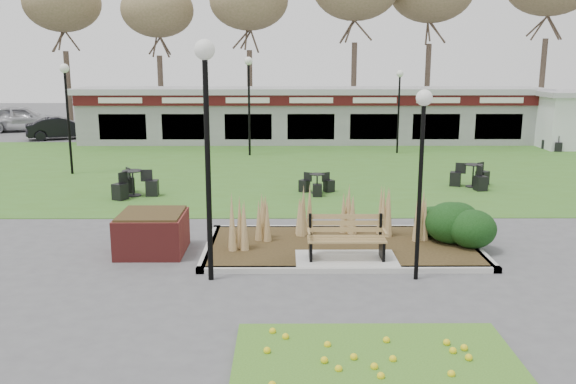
{
  "coord_description": "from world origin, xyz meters",
  "views": [
    {
      "loc": [
        -1.34,
        -12.52,
        4.39
      ],
      "look_at": [
        -1.26,
        2.0,
        1.21
      ],
      "focal_mm": 38.0,
      "sensor_mm": 36.0,
      "label": 1
    }
  ],
  "objects_px": {
    "car_black": "(61,128)",
    "bistro_set_a": "(317,187)",
    "lamp_post_near_left": "(206,108)",
    "park_bench": "(346,237)",
    "lamp_post_near_right": "(422,143)",
    "bistro_set_b": "(133,187)",
    "bistro_set_c": "(473,179)",
    "food_pavilion": "(310,115)",
    "lamp_post_far_right": "(399,93)",
    "lamp_post_far_left": "(66,94)",
    "brick_planter": "(152,232)",
    "lamp_post_mid_right": "(249,84)",
    "bistro_set_d": "(557,145)",
    "car_silver": "(21,118)"
  },
  "relations": [
    {
      "from": "food_pavilion",
      "to": "lamp_post_near_left",
      "type": "bearing_deg",
      "value": -97.79
    },
    {
      "from": "bistro_set_c",
      "to": "brick_planter",
      "type": "bearing_deg",
      "value": -143.12
    },
    {
      "from": "lamp_post_near_left",
      "to": "bistro_set_d",
      "type": "distance_m",
      "value": 23.4
    },
    {
      "from": "bistro_set_b",
      "to": "car_black",
      "type": "xyz_separation_m",
      "value": [
        -7.53,
        14.6,
        0.32
      ]
    },
    {
      "from": "food_pavilion",
      "to": "bistro_set_b",
      "type": "bearing_deg",
      "value": -115.57
    },
    {
      "from": "brick_planter",
      "to": "lamp_post_far_left",
      "type": "relative_size",
      "value": 0.36
    },
    {
      "from": "bistro_set_b",
      "to": "lamp_post_near_left",
      "type": "bearing_deg",
      "value": -65.91
    },
    {
      "from": "food_pavilion",
      "to": "lamp_post_near_right",
      "type": "distance_m",
      "value": 20.85
    },
    {
      "from": "bistro_set_b",
      "to": "bistro_set_c",
      "type": "distance_m",
      "value": 11.55
    },
    {
      "from": "car_silver",
      "to": "bistro_set_b",
      "type": "bearing_deg",
      "value": -165.6
    },
    {
      "from": "lamp_post_near_left",
      "to": "lamp_post_mid_right",
      "type": "bearing_deg",
      "value": 90.42
    },
    {
      "from": "lamp_post_far_right",
      "to": "lamp_post_far_left",
      "type": "relative_size",
      "value": 0.92
    },
    {
      "from": "lamp_post_mid_right",
      "to": "bistro_set_b",
      "type": "xyz_separation_m",
      "value": [
        -3.31,
        -8.57,
        -2.97
      ]
    },
    {
      "from": "lamp_post_near_left",
      "to": "lamp_post_far_left",
      "type": "height_order",
      "value": "lamp_post_near_left"
    },
    {
      "from": "lamp_post_mid_right",
      "to": "lamp_post_far_right",
      "type": "distance_m",
      "value": 7.0
    },
    {
      "from": "park_bench",
      "to": "bistro_set_d",
      "type": "xyz_separation_m",
      "value": [
        12.0,
        16.75,
        -0.33
      ]
    },
    {
      "from": "lamp_post_mid_right",
      "to": "car_silver",
      "type": "bearing_deg",
      "value": 146.27
    },
    {
      "from": "lamp_post_far_left",
      "to": "bistro_set_c",
      "type": "xyz_separation_m",
      "value": [
        14.81,
        -2.6,
        -2.78
      ]
    },
    {
      "from": "park_bench",
      "to": "lamp_post_near_right",
      "type": "height_order",
      "value": "lamp_post_near_right"
    },
    {
      "from": "bistro_set_c",
      "to": "bistro_set_a",
      "type": "bearing_deg",
      "value": -169.92
    },
    {
      "from": "car_black",
      "to": "bistro_set_a",
      "type": "bearing_deg",
      "value": -159.81
    },
    {
      "from": "park_bench",
      "to": "lamp_post_near_right",
      "type": "xyz_separation_m",
      "value": [
        1.33,
        -1.05,
        2.2
      ]
    },
    {
      "from": "bistro_set_b",
      "to": "car_black",
      "type": "height_order",
      "value": "car_black"
    },
    {
      "from": "lamp_post_near_left",
      "to": "bistro_set_a",
      "type": "height_order",
      "value": "lamp_post_near_left"
    },
    {
      "from": "park_bench",
      "to": "bistro_set_c",
      "type": "bearing_deg",
      "value": 56.81
    },
    {
      "from": "lamp_post_far_left",
      "to": "brick_planter",
      "type": "bearing_deg",
      "value": -62.03
    },
    {
      "from": "bistro_set_b",
      "to": "lamp_post_far_left",
      "type": "bearing_deg",
      "value": 130.28
    },
    {
      "from": "park_bench",
      "to": "food_pavilion",
      "type": "distance_m",
      "value": 19.73
    },
    {
      "from": "brick_planter",
      "to": "bistro_set_d",
      "type": "relative_size",
      "value": 1.13
    },
    {
      "from": "food_pavilion",
      "to": "lamp_post_near_right",
      "type": "height_order",
      "value": "lamp_post_near_right"
    },
    {
      "from": "car_silver",
      "to": "car_black",
      "type": "relative_size",
      "value": 1.28
    },
    {
      "from": "lamp_post_far_right",
      "to": "lamp_post_mid_right",
      "type": "bearing_deg",
      "value": -174.74
    },
    {
      "from": "lamp_post_far_right",
      "to": "bistro_set_c",
      "type": "height_order",
      "value": "lamp_post_far_right"
    },
    {
      "from": "park_bench",
      "to": "lamp_post_near_left",
      "type": "xyz_separation_m",
      "value": [
        -2.84,
        -1.05,
        2.88
      ]
    },
    {
      "from": "bistro_set_d",
      "to": "car_silver",
      "type": "relative_size",
      "value": 0.28
    },
    {
      "from": "lamp_post_near_left",
      "to": "car_black",
      "type": "height_order",
      "value": "lamp_post_near_left"
    },
    {
      "from": "lamp_post_far_right",
      "to": "bistro_set_d",
      "type": "xyz_separation_m",
      "value": [
        8.0,
        0.93,
        -2.57
      ]
    },
    {
      "from": "brick_planter",
      "to": "lamp_post_near_right",
      "type": "distance_m",
      "value": 6.43
    },
    {
      "from": "lamp_post_far_right",
      "to": "brick_planter",
      "type": "bearing_deg",
      "value": -119.12
    },
    {
      "from": "lamp_post_far_right",
      "to": "lamp_post_far_left",
      "type": "height_order",
      "value": "lamp_post_far_left"
    },
    {
      "from": "food_pavilion",
      "to": "lamp_post_far_right",
      "type": "bearing_deg",
      "value": -44.24
    },
    {
      "from": "car_silver",
      "to": "bistro_set_a",
      "type": "bearing_deg",
      "value": -153.34
    },
    {
      "from": "park_bench",
      "to": "lamp_post_near_right",
      "type": "distance_m",
      "value": 2.77
    },
    {
      "from": "brick_planter",
      "to": "lamp_post_mid_right",
      "type": "height_order",
      "value": "lamp_post_mid_right"
    },
    {
      "from": "food_pavilion",
      "to": "bistro_set_d",
      "type": "xyz_separation_m",
      "value": [
        12.0,
        -2.96,
        -1.21
      ]
    },
    {
      "from": "food_pavilion",
      "to": "lamp_post_far_left",
      "type": "xyz_separation_m",
      "value": [
        -9.61,
        -9.16,
        1.6
      ]
    },
    {
      "from": "lamp_post_near_right",
      "to": "bistro_set_c",
      "type": "height_order",
      "value": "lamp_post_near_right"
    },
    {
      "from": "car_silver",
      "to": "car_black",
      "type": "height_order",
      "value": "car_silver"
    },
    {
      "from": "bistro_set_c",
      "to": "car_silver",
      "type": "bearing_deg",
      "value": 143.29
    },
    {
      "from": "brick_planter",
      "to": "lamp_post_far_right",
      "type": "relative_size",
      "value": 0.39
    }
  ]
}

